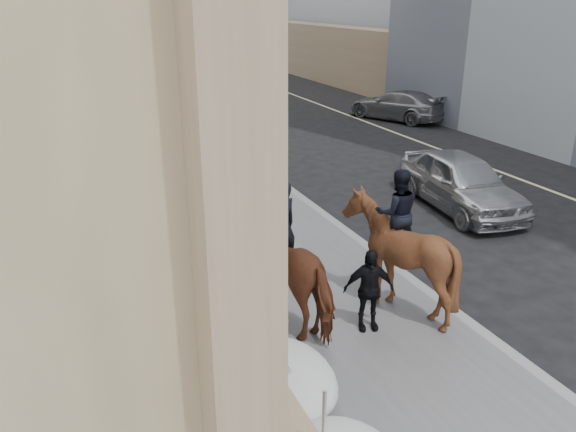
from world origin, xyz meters
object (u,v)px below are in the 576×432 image
(mounted_horse_left, at_px, (295,265))
(car_silver, at_px, (461,181))
(mounted_horse_right, at_px, (397,251))
(car_grey, at_px, (397,105))
(pedestrian, at_px, (368,290))

(mounted_horse_left, xyz_separation_m, car_silver, (7.05, 3.92, -0.41))
(mounted_horse_right, height_order, car_silver, mounted_horse_right)
(mounted_horse_right, bearing_deg, car_grey, -104.74)
(mounted_horse_right, relative_size, car_grey, 0.54)
(mounted_horse_left, height_order, car_grey, mounted_horse_left)
(mounted_horse_left, height_order, pedestrian, mounted_horse_left)
(car_grey, bearing_deg, car_silver, 41.34)
(car_grey, bearing_deg, mounted_horse_left, 27.82)
(pedestrian, bearing_deg, car_silver, 54.90)
(car_silver, height_order, car_grey, car_silver)
(pedestrian, height_order, car_grey, pedestrian)
(mounted_horse_left, xyz_separation_m, pedestrian, (1.09, -0.84, -0.32))
(mounted_horse_right, bearing_deg, mounted_horse_left, 7.08)
(pedestrian, relative_size, car_grey, 0.31)
(mounted_horse_right, distance_m, car_silver, 6.69)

